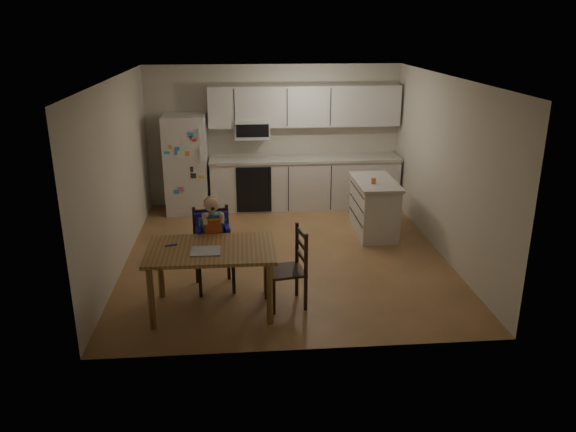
% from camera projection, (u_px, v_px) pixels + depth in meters
% --- Properties ---
extents(room, '(4.52, 5.01, 2.51)m').
position_uv_depth(room, '(282.00, 163.00, 8.16)').
color(room, olive).
rests_on(room, ground).
extents(refrigerator, '(0.72, 0.70, 1.70)m').
position_uv_depth(refrigerator, '(186.00, 164.00, 9.74)').
color(refrigerator, silver).
rests_on(refrigerator, ground).
extents(kitchen_run, '(3.37, 0.62, 2.15)m').
position_uv_depth(kitchen_run, '(303.00, 159.00, 9.98)').
color(kitchen_run, silver).
rests_on(kitchen_run, ground).
extents(kitchen_island, '(0.62, 1.17, 0.87)m').
position_uv_depth(kitchen_island, '(374.00, 207.00, 8.81)').
color(kitchen_island, silver).
rests_on(kitchen_island, ground).
extents(red_cup, '(0.07, 0.07, 0.09)m').
position_uv_depth(red_cup, '(373.00, 181.00, 8.48)').
color(red_cup, '#D85B2A').
rests_on(red_cup, kitchen_island).
extents(dining_table, '(1.45, 0.93, 0.77)m').
position_uv_depth(dining_table, '(211.00, 256.00, 6.35)').
color(dining_table, brown).
rests_on(dining_table, ground).
extents(napkin, '(0.33, 0.28, 0.01)m').
position_uv_depth(napkin, '(206.00, 251.00, 6.22)').
color(napkin, '#A6A6AB').
rests_on(napkin, dining_table).
extents(toddler_spoon, '(0.12, 0.06, 0.02)m').
position_uv_depth(toddler_spoon, '(170.00, 245.00, 6.38)').
color(toddler_spoon, '#2A1FBB').
rests_on(toddler_spoon, dining_table).
extents(chair_booster, '(0.52, 0.52, 1.20)m').
position_uv_depth(chair_booster, '(213.00, 233.00, 6.92)').
color(chair_booster, black).
rests_on(chair_booster, ground).
extents(chair_side, '(0.49, 0.49, 0.95)m').
position_uv_depth(chair_side, '(293.00, 262.00, 6.54)').
color(chair_side, black).
rests_on(chair_side, ground).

